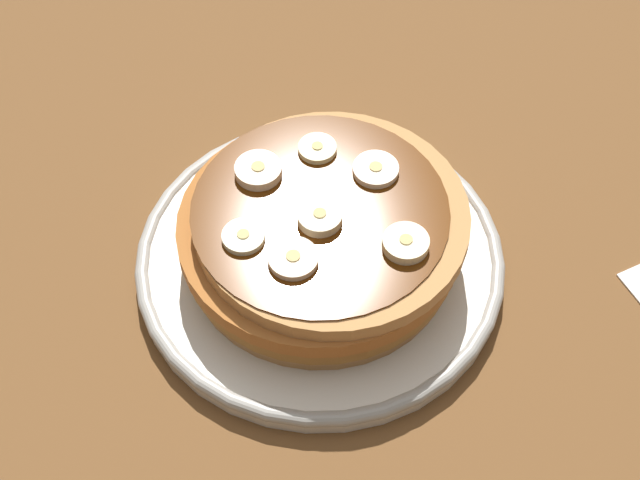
% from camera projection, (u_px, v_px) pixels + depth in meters
% --- Properties ---
extents(ground_plane, '(1.40, 1.40, 0.03)m').
position_uv_depth(ground_plane, '(320.00, 278.00, 0.69)').
color(ground_plane, brown).
extents(plate, '(0.27, 0.27, 0.02)m').
position_uv_depth(plate, '(320.00, 259.00, 0.67)').
color(plate, silver).
rests_on(plate, ground_plane).
extents(pancake_stack, '(0.21, 0.21, 0.05)m').
position_uv_depth(pancake_stack, '(321.00, 230.00, 0.65)').
color(pancake_stack, '#B07B47').
rests_on(pancake_stack, plate).
extents(banana_slice_0, '(0.03, 0.03, 0.01)m').
position_uv_depth(banana_slice_0, '(320.00, 217.00, 0.62)').
color(banana_slice_0, '#F5E7BB').
rests_on(banana_slice_0, pancake_stack).
extents(banana_slice_1, '(0.03, 0.03, 0.01)m').
position_uv_depth(banana_slice_1, '(375.00, 170.00, 0.64)').
color(banana_slice_1, '#F4E1C6').
rests_on(banana_slice_1, pancake_stack).
extents(banana_slice_2, '(0.03, 0.03, 0.01)m').
position_uv_depth(banana_slice_2, '(406.00, 244.00, 0.60)').
color(banana_slice_2, '#FEEDBC').
rests_on(banana_slice_2, pancake_stack).
extents(banana_slice_3, '(0.03, 0.03, 0.01)m').
position_uv_depth(banana_slice_3, '(317.00, 149.00, 0.66)').
color(banana_slice_3, '#F9F1B7').
rests_on(banana_slice_3, pancake_stack).
extents(banana_slice_4, '(0.03, 0.03, 0.01)m').
position_uv_depth(banana_slice_4, '(243.00, 237.00, 0.61)').
color(banana_slice_4, '#EBEBC6').
rests_on(banana_slice_4, pancake_stack).
extents(banana_slice_5, '(0.03, 0.03, 0.01)m').
position_uv_depth(banana_slice_5, '(258.00, 171.00, 0.64)').
color(banana_slice_5, '#F9E1C1').
rests_on(banana_slice_5, pancake_stack).
extents(banana_slice_6, '(0.03, 0.03, 0.01)m').
position_uv_depth(banana_slice_6, '(293.00, 259.00, 0.60)').
color(banana_slice_6, '#FEE4BF').
rests_on(banana_slice_6, pancake_stack).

